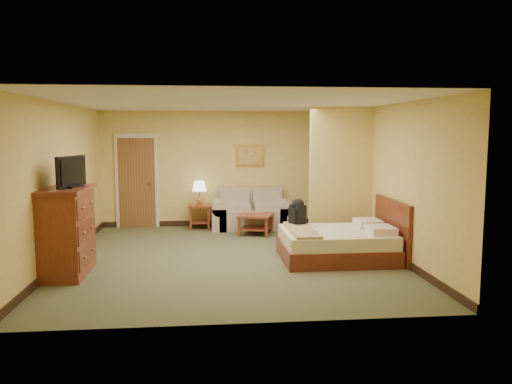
{
  "coord_description": "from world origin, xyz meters",
  "views": [
    {
      "loc": [
        -0.39,
        -8.33,
        2.11
      ],
      "look_at": [
        0.49,
        0.6,
        1.05
      ],
      "focal_mm": 35.0,
      "sensor_mm": 36.0,
      "label": 1
    }
  ],
  "objects": [
    {
      "name": "backpack",
      "position": [
        1.19,
        0.2,
        0.74
      ],
      "size": [
        0.28,
        0.33,
        0.48
      ],
      "rotation": [
        0.0,
        0.0,
        0.39
      ],
      "color": "black",
      "rests_on": "bed"
    },
    {
      "name": "partition",
      "position": [
        2.15,
        0.93,
        1.3
      ],
      "size": [
        1.2,
        0.15,
        2.6
      ],
      "primitive_type": "cube",
      "color": "#DAB95D",
      "rests_on": "floor"
    },
    {
      "name": "back_wall",
      "position": [
        0.0,
        3.0,
        1.3
      ],
      "size": [
        5.5,
        0.02,
        2.6
      ],
      "primitive_type": "cube",
      "color": "#DAB95D",
      "rests_on": "floor"
    },
    {
      "name": "loveseat",
      "position": [
        0.59,
        2.57,
        0.29
      ],
      "size": [
        1.77,
        0.82,
        0.9
      ],
      "color": "tan",
      "rests_on": "floor"
    },
    {
      "name": "side_table",
      "position": [
        -0.56,
        2.65,
        0.35
      ],
      "size": [
        0.49,
        0.49,
        0.54
      ],
      "color": "maroon",
      "rests_on": "floor"
    },
    {
      "name": "floor",
      "position": [
        0.0,
        0.0,
        0.0
      ],
      "size": [
        6.0,
        6.0,
        0.0
      ],
      "primitive_type": "plane",
      "color": "#4D5034",
      "rests_on": "ground"
    },
    {
      "name": "ceiling",
      "position": [
        0.0,
        0.0,
        2.6
      ],
      "size": [
        6.0,
        6.0,
        0.0
      ],
      "primitive_type": "plane",
      "rotation": [
        3.14,
        0.0,
        0.0
      ],
      "color": "white",
      "rests_on": "back_wall"
    },
    {
      "name": "left_wall",
      "position": [
        -2.75,
        0.0,
        1.3
      ],
      "size": [
        0.02,
        6.0,
        2.6
      ],
      "primitive_type": "cube",
      "color": "#DAB95D",
      "rests_on": "floor"
    },
    {
      "name": "bed",
      "position": [
        1.83,
        -0.31,
        0.27
      ],
      "size": [
        1.9,
        1.55,
        1.0
      ],
      "color": "#541F13",
      "rests_on": "floor"
    },
    {
      "name": "door",
      "position": [
        -1.95,
        2.96,
        1.03
      ],
      "size": [
        0.94,
        0.16,
        2.1
      ],
      "color": "beige",
      "rests_on": "floor"
    },
    {
      "name": "coffee_table",
      "position": [
        0.61,
        1.87,
        0.31
      ],
      "size": [
        0.84,
        0.84,
        0.43
      ],
      "rotation": [
        0.0,
        0.0,
        -0.32
      ],
      "color": "maroon",
      "rests_on": "floor"
    },
    {
      "name": "wall_picture",
      "position": [
        0.59,
        2.97,
        1.6
      ],
      "size": [
        0.64,
        0.04,
        0.5
      ],
      "color": "#B78E3F",
      "rests_on": "back_wall"
    },
    {
      "name": "table_lamp",
      "position": [
        -0.56,
        2.65,
        0.94
      ],
      "size": [
        0.32,
        0.32,
        0.53
      ],
      "color": "#B28241",
      "rests_on": "side_table"
    },
    {
      "name": "dresser",
      "position": [
        -2.48,
        -0.8,
        0.66
      ],
      "size": [
        0.65,
        1.23,
        1.31
      ],
      "color": "maroon",
      "rests_on": "floor"
    },
    {
      "name": "baseboard",
      "position": [
        0.0,
        2.99,
        0.06
      ],
      "size": [
        5.5,
        0.02,
        0.12
      ],
      "primitive_type": "cube",
      "color": "black",
      "rests_on": "floor"
    },
    {
      "name": "tv",
      "position": [
        -2.38,
        -0.8,
        1.53
      ],
      "size": [
        0.27,
        0.75,
        0.47
      ],
      "rotation": [
        0.0,
        0.0,
        -0.25
      ],
      "color": "black",
      "rests_on": "dresser"
    },
    {
      "name": "right_wall",
      "position": [
        2.75,
        0.0,
        1.3
      ],
      "size": [
        0.02,
        6.0,
        2.6
      ],
      "primitive_type": "cube",
      "color": "#DAB95D",
      "rests_on": "floor"
    }
  ]
}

